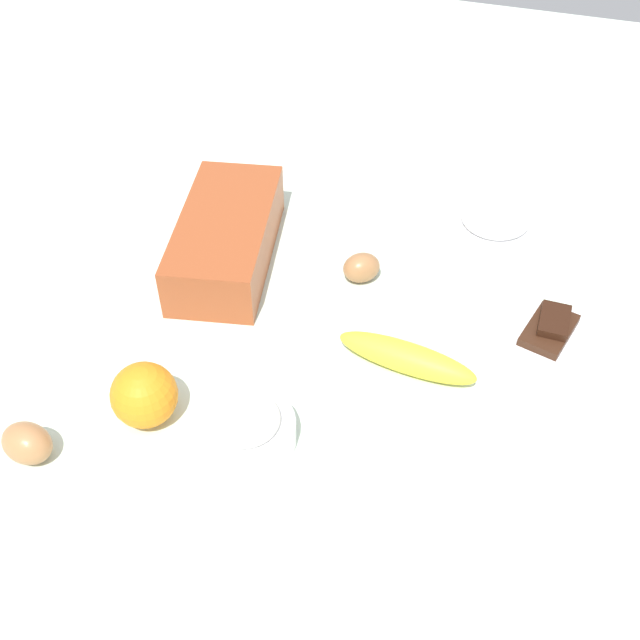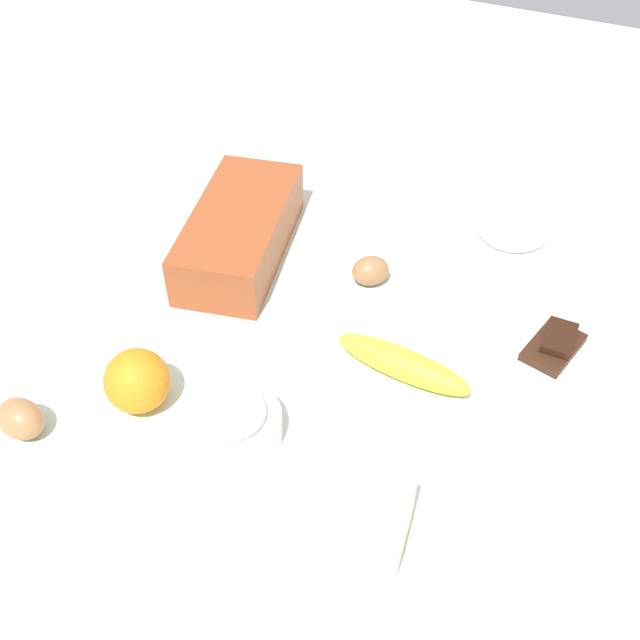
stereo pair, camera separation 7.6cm
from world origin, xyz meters
TOP-DOWN VIEW (x-y plane):
  - ground_plane at (0.00, 0.00)m, footprint 2.40×2.40m
  - loaf_pan at (0.13, 0.19)m, footprint 0.30×0.18m
  - flour_bowl at (-0.19, 0.03)m, footprint 0.12×0.12m
  - sugar_bowl at (0.29, -0.19)m, footprint 0.14×0.14m
  - banana at (-0.01, -0.12)m, footprint 0.07×0.19m
  - orange_fruit at (-0.19, 0.16)m, footprint 0.08×0.08m
  - butter_block at (-0.25, -0.18)m, footprint 0.10×0.07m
  - egg_near_butter at (-0.29, 0.27)m, footprint 0.06×0.07m
  - egg_beside_bowl at (0.14, -0.02)m, footprint 0.07×0.07m
  - chocolate_plate at (0.10, -0.30)m, footprint 0.13×0.13m

SIDE VIEW (x-z plane):
  - ground_plane at x=0.00m, z-range -0.02..0.00m
  - chocolate_plate at x=0.10m, z-range -0.01..0.03m
  - banana at x=-0.01m, z-range 0.00..0.04m
  - egg_beside_bowl at x=0.14m, z-range 0.00..0.04m
  - egg_near_butter at x=-0.29m, z-range 0.00..0.05m
  - flour_bowl at x=-0.19m, z-range 0.00..0.06m
  - sugar_bowl at x=0.29m, z-range 0.00..0.06m
  - butter_block at x=-0.25m, z-range 0.00..0.06m
  - orange_fruit at x=-0.19m, z-range 0.00..0.08m
  - loaf_pan at x=0.13m, z-range 0.00..0.08m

